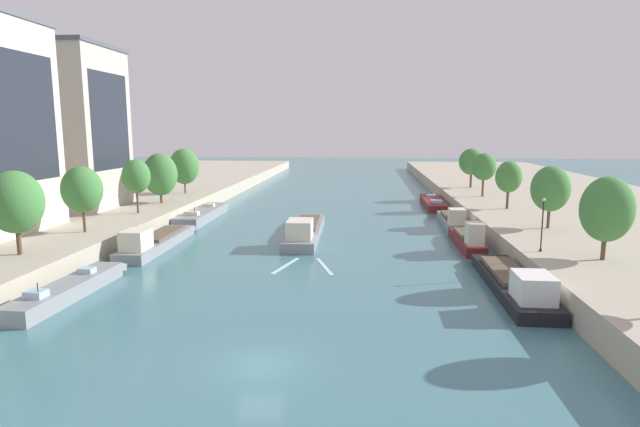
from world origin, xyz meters
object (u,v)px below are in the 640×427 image
object	(u,v)px
moored_boat_right_upstream	(468,239)
tree_right_third	(607,209)
tree_left_far	(136,176)
tree_right_end_of_row	(472,162)
moored_boat_left_upstream	(202,214)
tree_left_nearest	(160,174)
tree_right_by_lamp	(551,189)
moored_boat_right_lone	(514,282)
barge_midriver	(305,230)
tree_right_distant	(484,167)
moored_boat_right_gap_after	(452,220)
tree_left_midway	(15,202)
tree_left_second	(82,190)
tree_left_third	(184,166)
lamppost_right_bank	(542,222)
moored_boat_left_far	(69,289)
moored_boat_right_near	(433,203)
tree_right_nearest	(509,177)
moored_boat_left_lone	(155,241)

from	to	relation	value
moored_boat_right_upstream	tree_right_third	world-z (taller)	tree_right_third
tree_left_far	tree_right_end_of_row	size ratio (longest dim) A/B	0.97
moored_boat_left_upstream	tree_right_third	xyz separation A→B (m)	(41.61, -27.87, 5.58)
tree_left_nearest	tree_right_by_lamp	distance (m)	49.91
moored_boat_right_lone	tree_right_third	distance (m)	9.53
barge_midriver	tree_left_nearest	xyz separation A→B (m)	(-21.54, 11.07, 5.33)
barge_midriver	moored_boat_right_lone	distance (m)	26.75
tree_right_third	tree_right_distant	distance (m)	39.19
moored_boat_right_gap_after	tree_left_midway	bearing A→B (deg)	-145.16
tree_right_third	tree_right_end_of_row	distance (m)	51.34
moored_boat_right_upstream	tree_left_second	xyz separation A→B (m)	(-39.14, -5.61, 5.57)
moored_boat_right_lone	tree_right_by_lamp	bearing A→B (deg)	63.99
tree_left_third	lamppost_right_bank	bearing A→B (deg)	-39.90
moored_boat_left_far	moored_boat_right_upstream	world-z (taller)	moored_boat_right_upstream
moored_boat_left_upstream	tree_right_distant	world-z (taller)	tree_right_distant
moored_boat_right_near	tree_left_second	size ratio (longest dim) A/B	2.39
tree_left_midway	tree_left_second	size ratio (longest dim) A/B	1.05
moored_boat_left_far	barge_midriver	bearing A→B (deg)	56.81
tree_right_nearest	tree_right_third	bearing A→B (deg)	-88.99
tree_right_by_lamp	tree_right_nearest	size ratio (longest dim) A/B	1.05
moored_boat_left_upstream	moored_boat_right_gap_after	distance (m)	34.09
moored_boat_right_upstream	tree_right_by_lamp	xyz separation A→B (m)	(8.28, 0.54, 5.40)
barge_midriver	moored_boat_left_upstream	distance (m)	19.10
tree_right_third	moored_boat_left_upstream	bearing A→B (deg)	146.18
moored_boat_left_far	tree_right_third	world-z (taller)	tree_right_third
moored_boat_left_lone	moored_boat_right_near	size ratio (longest dim) A/B	1.02
tree_left_midway	lamppost_right_bank	bearing A→B (deg)	6.29
tree_left_far	moored_boat_left_far	bearing A→B (deg)	-77.15
tree_left_midway	tree_left_third	world-z (taller)	tree_left_third
moored_boat_right_upstream	tree_left_second	distance (m)	39.94
tree_right_nearest	moored_boat_right_gap_after	bearing A→B (deg)	-170.28
tree_right_distant	moored_boat_left_lone	bearing A→B (deg)	-143.54
moored_boat_right_gap_after	tree_right_end_of_row	xyz separation A→B (m)	(7.28, 25.87, 5.91)
moored_boat_left_far	tree_right_by_lamp	bearing A→B (deg)	25.39
moored_boat_left_far	tree_right_distant	world-z (taller)	tree_right_distant
tree_left_midway	tree_left_nearest	bearing A→B (deg)	89.82
moored_boat_right_lone	moored_boat_right_gap_after	size ratio (longest dim) A/B	1.30
moored_boat_right_near	tree_left_midway	bearing A→B (deg)	-131.09
moored_boat_right_upstream	tree_left_third	distance (m)	48.12
moored_boat_left_far	tree_left_second	size ratio (longest dim) A/B	2.01
moored_boat_right_near	tree_right_third	distance (m)	44.27
moored_boat_right_upstream	moored_boat_right_near	bearing A→B (deg)	89.62
tree_left_nearest	lamppost_right_bank	size ratio (longest dim) A/B	1.52
tree_left_far	tree_right_nearest	bearing A→B (deg)	9.20
tree_left_nearest	moored_boat_right_lone	bearing A→B (deg)	-37.22
moored_boat_left_far	tree_left_nearest	xyz separation A→B (m)	(-6.34, 34.30, 5.59)
tree_left_third	tree_right_by_lamp	bearing A→B (deg)	-28.19
moored_boat_right_gap_after	tree_left_third	bearing A→B (deg)	161.24
tree_left_third	tree_right_third	xyz separation A→B (m)	(47.93, -39.16, -0.25)
tree_left_third	moored_boat_right_upstream	bearing A→B (deg)	-33.45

